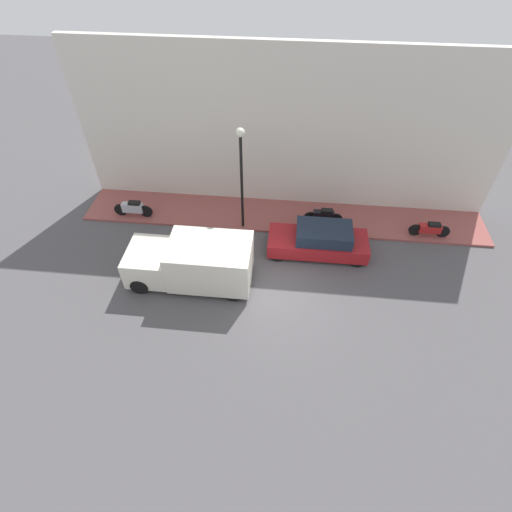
% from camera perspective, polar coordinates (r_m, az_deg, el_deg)
% --- Properties ---
extents(ground_plane, '(60.00, 60.00, 0.00)m').
position_cam_1_polar(ground_plane, '(15.88, 2.90, -4.75)').
color(ground_plane, '#514F51').
extents(sidewalk, '(2.39, 18.72, 0.10)m').
position_cam_1_polar(sidewalk, '(19.13, 3.81, 5.72)').
color(sidewalk, '#934C47').
rests_on(sidewalk, ground_plane).
extents(building_facade, '(0.30, 18.72, 7.36)m').
position_cam_1_polar(building_facade, '(18.27, 4.61, 17.29)').
color(building_facade, silver).
rests_on(building_facade, ground_plane).
extents(parked_car, '(1.63, 4.20, 1.35)m').
position_cam_1_polar(parked_car, '(17.11, 9.04, 2.19)').
color(parked_car, maroon).
rests_on(parked_car, ground_plane).
extents(delivery_van, '(2.07, 4.86, 1.90)m').
position_cam_1_polar(delivery_van, '(15.73, -9.15, -0.83)').
color(delivery_van, silver).
rests_on(delivery_van, ground_plane).
extents(motorcycle_black, '(0.30, 1.78, 0.88)m').
position_cam_1_polar(motorcycle_black, '(18.47, 9.62, 5.56)').
color(motorcycle_black, black).
rests_on(motorcycle_black, sidewalk).
extents(scooter_silver, '(0.30, 1.83, 0.81)m').
position_cam_1_polar(scooter_silver, '(19.63, -17.16, 6.55)').
color(scooter_silver, '#B7B7BF').
rests_on(scooter_silver, sidewalk).
extents(motorcycle_red, '(0.30, 1.77, 0.72)m').
position_cam_1_polar(motorcycle_red, '(19.29, 23.61, 3.56)').
color(motorcycle_red, '#B21E1E').
rests_on(motorcycle_red, sidewalk).
extents(streetlamp, '(0.36, 0.36, 4.82)m').
position_cam_1_polar(streetlamp, '(16.55, -2.13, 13.02)').
color(streetlamp, black).
rests_on(streetlamp, sidewalk).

